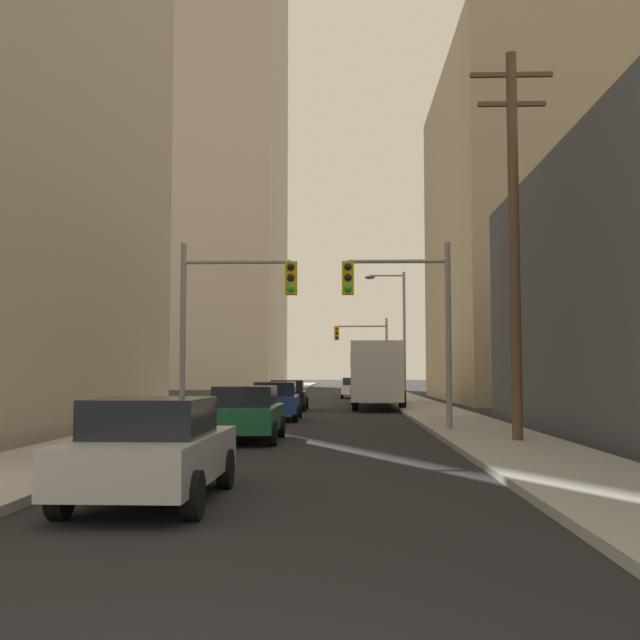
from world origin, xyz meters
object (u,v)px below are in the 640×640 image
(sedan_green, at_px, (246,413))
(traffic_signal_near_right, at_px, (402,305))
(city_bus, at_px, (376,372))
(traffic_signal_far_right, at_px, (364,344))
(sedan_white, at_px, (354,388))
(traffic_signal_near_left, at_px, (233,305))
(sedan_silver, at_px, (152,449))
(sedan_black, at_px, (288,395))
(sedan_blue, at_px, (276,401))

(sedan_green, xyz_separation_m, traffic_signal_near_right, (4.56, 2.80, 3.25))
(city_bus, relative_size, sedan_green, 2.75)
(city_bus, relative_size, traffic_signal_far_right, 1.93)
(sedan_white, distance_m, traffic_signal_near_left, 33.21)
(sedan_silver, xyz_separation_m, sedan_green, (0.10, 9.93, 0.00))
(sedan_black, bearing_deg, sedan_white, 78.93)
(traffic_signal_near_left, relative_size, traffic_signal_far_right, 1.00)
(sedan_green, relative_size, traffic_signal_near_left, 0.70)
(traffic_signal_near_left, bearing_deg, sedan_white, 82.54)
(sedan_blue, relative_size, traffic_signal_near_right, 0.71)
(sedan_blue, height_order, sedan_white, same)
(sedan_silver, relative_size, sedan_green, 1.01)
(city_bus, height_order, sedan_green, city_bus)
(sedan_green, xyz_separation_m, sedan_blue, (-0.01, 9.39, 0.00))
(sedan_silver, bearing_deg, traffic_signal_near_right, 69.90)
(city_bus, xyz_separation_m, sedan_green, (-4.47, -20.24, -1.16))
(traffic_signal_near_right, bearing_deg, sedan_black, 107.80)
(sedan_blue, distance_m, sedan_black, 7.89)
(traffic_signal_near_right, relative_size, traffic_signal_far_right, 1.00)
(city_bus, distance_m, sedan_silver, 30.53)
(sedan_white, bearing_deg, traffic_signal_far_right, 48.92)
(sedan_silver, distance_m, traffic_signal_far_right, 46.71)
(sedan_silver, xyz_separation_m, traffic_signal_far_right, (4.37, 46.39, 3.28))
(traffic_signal_near_left, relative_size, traffic_signal_near_right, 1.00)
(sedan_silver, distance_m, sedan_green, 9.93)
(sedan_black, height_order, traffic_signal_far_right, traffic_signal_far_right)
(city_bus, xyz_separation_m, traffic_signal_far_right, (-0.21, 16.23, 2.13))
(sedan_blue, bearing_deg, city_bus, 67.57)
(sedan_blue, height_order, traffic_signal_far_right, traffic_signal_far_right)
(city_bus, distance_m, sedan_green, 20.76)
(sedan_green, distance_m, sedan_black, 17.28)
(sedan_silver, xyz_separation_m, traffic_signal_near_right, (4.66, 12.73, 3.25))
(traffic_signal_near_right, bearing_deg, traffic_signal_near_left, 180.00)
(sedan_green, relative_size, sedan_white, 0.99)
(sedan_blue, height_order, traffic_signal_near_right, traffic_signal_near_right)
(sedan_white, bearing_deg, traffic_signal_near_left, -97.46)
(sedan_black, xyz_separation_m, sedan_white, (3.58, 18.29, 0.00))
(city_bus, xyz_separation_m, sedan_blue, (-4.48, -10.85, -1.16))
(sedan_silver, height_order, sedan_black, same)
(traffic_signal_near_left, bearing_deg, sedan_blue, 83.12)
(sedan_blue, relative_size, traffic_signal_far_right, 0.71)
(sedan_white, height_order, traffic_signal_near_right, traffic_signal_near_right)
(traffic_signal_near_right, bearing_deg, traffic_signal_far_right, 90.50)
(sedan_silver, bearing_deg, traffic_signal_near_left, 93.16)
(sedan_black, bearing_deg, traffic_signal_far_right, 77.20)
(city_bus, bearing_deg, sedan_silver, -98.62)
(traffic_signal_near_right, height_order, traffic_signal_far_right, same)
(city_bus, distance_m, traffic_signal_near_left, 18.34)
(sedan_green, bearing_deg, city_bus, 77.55)
(city_bus, xyz_separation_m, sedan_black, (-4.56, -2.96, -1.16))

